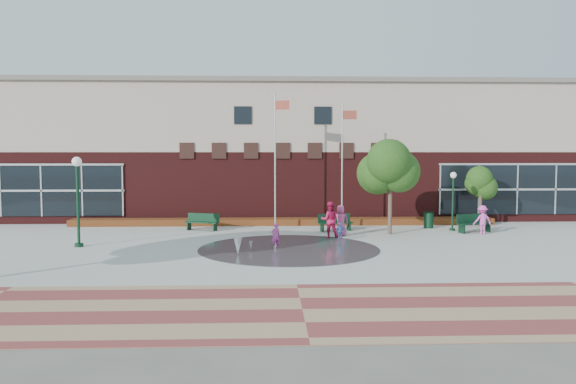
{
  "coord_description": "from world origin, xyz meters",
  "views": [
    {
      "loc": [
        -1.0,
        -22.77,
        4.53
      ],
      "look_at": [
        0.0,
        4.0,
        2.6
      ],
      "focal_mm": 35.0,
      "sensor_mm": 36.0,
      "label": 1
    }
  ],
  "objects_px": {
    "bench_left": "(202,225)",
    "trash_can": "(429,220)",
    "flagpole_left": "(276,154)",
    "child_splash": "(276,236)",
    "flagpole_right": "(343,159)"
  },
  "relations": [
    {
      "from": "flagpole_left",
      "to": "flagpole_right",
      "type": "xyz_separation_m",
      "value": [
        3.92,
        0.12,
        -0.29
      ]
    },
    {
      "from": "flagpole_left",
      "to": "bench_left",
      "type": "height_order",
      "value": "flagpole_left"
    },
    {
      "from": "flagpole_left",
      "to": "child_splash",
      "type": "height_order",
      "value": "flagpole_left"
    },
    {
      "from": "bench_left",
      "to": "trash_can",
      "type": "xyz_separation_m",
      "value": [
        13.28,
        0.46,
        0.19
      ]
    },
    {
      "from": "flagpole_left",
      "to": "trash_can",
      "type": "bearing_deg",
      "value": 18.01
    },
    {
      "from": "bench_left",
      "to": "trash_can",
      "type": "distance_m",
      "value": 13.29
    },
    {
      "from": "trash_can",
      "to": "child_splash",
      "type": "distance_m",
      "value": 11.3
    },
    {
      "from": "flagpole_left",
      "to": "child_splash",
      "type": "distance_m",
      "value": 7.54
    },
    {
      "from": "flagpole_right",
      "to": "bench_left",
      "type": "distance_m",
      "value": 9.01
    },
    {
      "from": "flagpole_right",
      "to": "trash_can",
      "type": "relative_size",
      "value": 7.42
    },
    {
      "from": "bench_left",
      "to": "trash_can",
      "type": "relative_size",
      "value": 2.05
    },
    {
      "from": "flagpole_left",
      "to": "bench_left",
      "type": "xyz_separation_m",
      "value": [
        -4.25,
        -0.34,
        -4.07
      ]
    },
    {
      "from": "trash_can",
      "to": "child_splash",
      "type": "height_order",
      "value": "child_splash"
    },
    {
      "from": "bench_left",
      "to": "trash_can",
      "type": "height_order",
      "value": "trash_can"
    },
    {
      "from": "bench_left",
      "to": "child_splash",
      "type": "bearing_deg",
      "value": -37.94
    }
  ]
}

